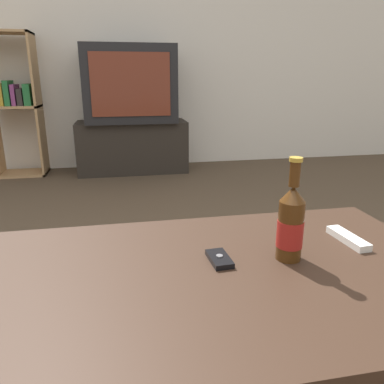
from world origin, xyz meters
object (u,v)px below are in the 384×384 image
(tv_stand, at_px, (133,147))
(bookshelf, at_px, (14,103))
(beer_bottle, at_px, (291,224))
(cell_phone, at_px, (219,259))
(remote_control, at_px, (348,238))
(television, at_px, (130,84))

(tv_stand, bearing_deg, bookshelf, 176.36)
(beer_bottle, distance_m, cell_phone, 0.20)
(bookshelf, relative_size, remote_control, 8.02)
(cell_phone, bearing_deg, beer_bottle, -9.12)
(television, relative_size, bookshelf, 0.65)
(bookshelf, xyz_separation_m, beer_bottle, (1.30, -2.78, -0.13))
(cell_phone, bearing_deg, tv_stand, 89.04)
(tv_stand, bearing_deg, cell_phone, -87.59)
(remote_control, bearing_deg, bookshelf, 114.77)
(television, distance_m, beer_bottle, 2.74)
(television, bearing_deg, cell_phone, -87.58)
(bookshelf, bearing_deg, television, -3.85)
(cell_phone, relative_size, remote_control, 0.64)
(beer_bottle, bearing_deg, television, 96.15)
(television, xyz_separation_m, bookshelf, (-1.01, 0.07, -0.15))
(beer_bottle, bearing_deg, bookshelf, 115.07)
(tv_stand, bearing_deg, television, -90.00)
(tv_stand, relative_size, remote_control, 6.53)
(television, relative_size, beer_bottle, 3.00)
(television, relative_size, cell_phone, 8.21)
(beer_bottle, bearing_deg, cell_phone, 174.26)
(tv_stand, xyz_separation_m, television, (0.00, -0.00, 0.56))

